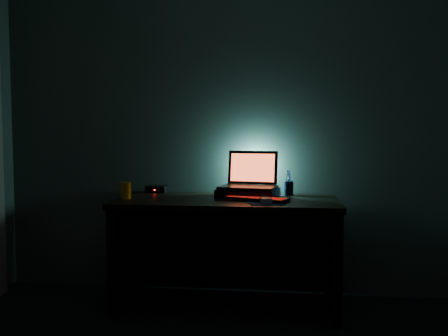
% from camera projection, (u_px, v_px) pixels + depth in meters
% --- Properties ---
extents(room, '(3.50, 4.00, 2.50)m').
position_uv_depth(room, '(177.00, 119.00, 1.74)').
color(room, black).
rests_on(room, ground).
extents(desk, '(1.50, 0.70, 0.75)m').
position_uv_depth(desk, '(228.00, 235.00, 3.45)').
color(desk, black).
rests_on(desk, ground).
extents(riser, '(0.45, 0.37, 0.06)m').
position_uv_depth(riser, '(248.00, 193.00, 3.47)').
color(riser, black).
rests_on(riser, desk).
extents(laptop, '(0.42, 0.35, 0.26)m').
position_uv_depth(laptop, '(250.00, 179.00, 3.51)').
color(laptop, black).
rests_on(laptop, riser).
extents(keyboard, '(0.44, 0.29, 0.03)m').
position_uv_depth(keyboard, '(256.00, 199.00, 3.27)').
color(keyboard, black).
rests_on(keyboard, desk).
extents(mousepad, '(0.26, 0.25, 0.00)m').
position_uv_depth(mousepad, '(266.00, 203.00, 3.17)').
color(mousepad, navy).
rests_on(mousepad, desk).
extents(mouse, '(0.09, 0.12, 0.03)m').
position_uv_depth(mouse, '(266.00, 200.00, 3.17)').
color(mouse, '#A1A1A6').
rests_on(mouse, mousepad).
extents(pen_cup, '(0.08, 0.08, 0.10)m').
position_uv_depth(pen_cup, '(288.00, 188.00, 3.57)').
color(pen_cup, black).
rests_on(pen_cup, desk).
extents(juice_glass, '(0.08, 0.08, 0.11)m').
position_uv_depth(juice_glass, '(126.00, 191.00, 3.37)').
color(juice_glass, yellow).
rests_on(juice_glass, desk).
extents(router, '(0.15, 0.12, 0.05)m').
position_uv_depth(router, '(157.00, 189.00, 3.75)').
color(router, black).
rests_on(router, desk).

